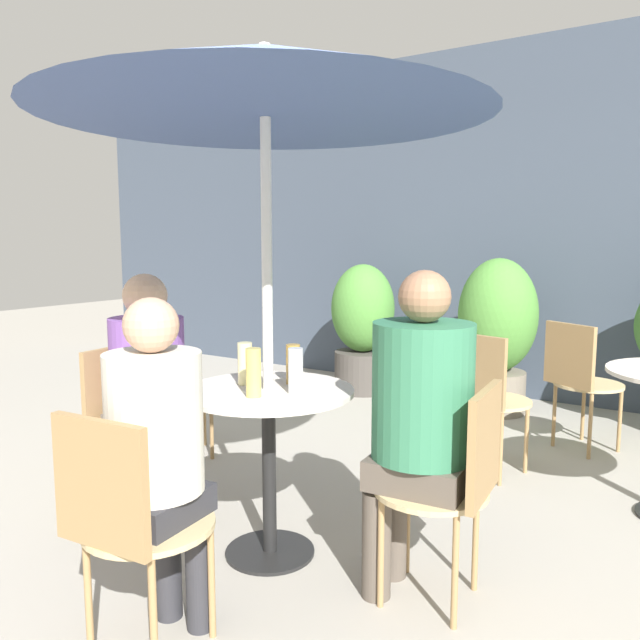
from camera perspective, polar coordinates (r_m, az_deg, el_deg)
ground_plane at (r=2.78m, az=-6.42°, el=-22.00°), size 20.00×20.00×0.00m
storefront_wall at (r=5.61m, az=17.21°, el=8.49°), size 10.00×0.06×3.00m
cafe_table_near at (r=2.70m, az=-4.71°, el=-9.90°), size 0.73×0.73×0.73m
bistro_chair_0 at (r=3.21m, az=-17.07°, el=-8.33°), size 0.44×0.43×0.84m
bistro_chair_1 at (r=2.13m, az=-17.22°, el=-16.58°), size 0.43×0.44×0.84m
bistro_chair_2 at (r=2.40m, az=12.31°, el=-13.64°), size 0.44×0.43×0.84m
bistro_chair_3 at (r=3.68m, az=14.86°, el=-6.25°), size 0.44×0.46×0.84m
bistro_chair_4 at (r=4.31m, az=22.61°, el=-4.59°), size 0.48×0.49×0.84m
bistro_chair_5 at (r=4.01m, az=-13.62°, el=-5.11°), size 0.49×0.49×0.84m
seated_person_0 at (r=3.06m, az=-15.26°, el=-5.14°), size 0.36×0.35×1.20m
seated_person_1 at (r=2.16m, az=-14.60°, el=-10.67°), size 0.31×0.33×1.18m
seated_person_2 at (r=2.37m, az=8.98°, el=-8.16°), size 0.39×0.38×1.25m
beer_glass_0 at (r=2.72m, az=-2.55°, el=-4.05°), size 0.06×0.06×0.17m
beer_glass_1 at (r=2.73m, az=-6.88°, el=-3.96°), size 0.06×0.06×0.18m
beer_glass_2 at (r=2.51m, az=-6.07°, el=-4.81°), size 0.06×0.06×0.20m
beer_glass_3 at (r=2.55m, az=-2.25°, el=-4.66°), size 0.06×0.06×0.19m
potted_plant_0 at (r=5.57m, az=3.92°, el=-0.47°), size 0.56×0.56×1.14m
potted_plant_1 at (r=5.07m, az=15.90°, el=-0.78°), size 0.61×0.61×1.22m
umbrella at (r=2.65m, az=-5.06°, el=20.88°), size 1.83×1.83×2.12m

